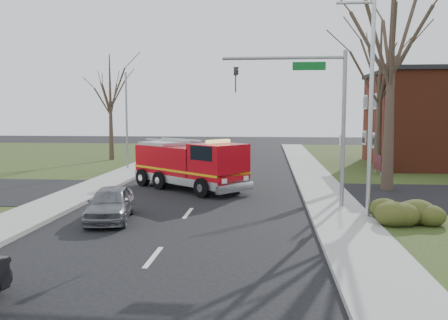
{
  "coord_description": "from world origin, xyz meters",
  "views": [
    {
      "loc": [
        3.3,
        -19.16,
        4.24
      ],
      "look_at": [
        1.28,
        2.46,
        2.0
      ],
      "focal_mm": 38.0,
      "sensor_mm": 36.0,
      "label": 1
    }
  ],
  "objects": [
    {
      "name": "streetlight_pole",
      "position": [
        7.14,
        -0.5,
        4.55
      ],
      "size": [
        1.48,
        0.16,
        8.4
      ],
      "color": "#B7BABF",
      "rests_on": "ground"
    },
    {
      "name": "fire_engine",
      "position": [
        -0.89,
        6.03,
        1.27
      ],
      "size": [
        6.83,
        6.31,
        2.81
      ],
      "rotation": [
        0.0,
        0.0,
        0.86
      ],
      "color": "#B00811",
      "rests_on": "ground"
    },
    {
      "name": "bare_tree_left",
      "position": [
        -10.0,
        20.0,
        5.56
      ],
      "size": [
        4.5,
        4.5,
        9.0
      ],
      "color": "#362A1F",
      "rests_on": "ground"
    },
    {
      "name": "ground",
      "position": [
        0.0,
        0.0,
        0.0
      ],
      "size": [
        120.0,
        120.0,
        0.0
      ],
      "primitive_type": "plane",
      "color": "black",
      "rests_on": "ground"
    },
    {
      "name": "bare_tree_far",
      "position": [
        11.0,
        15.0,
        6.49
      ],
      "size": [
        5.25,
        5.25,
        10.5
      ],
      "color": "#362A1F",
      "rests_on": "ground"
    },
    {
      "name": "sidewalk_left",
      "position": [
        -6.2,
        0.0,
        0.07
      ],
      "size": [
        2.4,
        80.0,
        0.15
      ],
      "primitive_type": "cube",
      "color": "#9F9F99",
      "rests_on": "ground"
    },
    {
      "name": "health_center_sign",
      "position": [
        10.5,
        12.5,
        0.88
      ],
      "size": [
        0.12,
        2.0,
        1.4
      ],
      "color": "#461018",
      "rests_on": "ground"
    },
    {
      "name": "parked_car_maroon",
      "position": [
        -2.8,
        -1.48,
        0.66
      ],
      "size": [
        2.17,
        4.1,
        1.33
      ],
      "primitive_type": "imported",
      "rotation": [
        0.0,
        0.0,
        0.16
      ],
      "color": "slate",
      "rests_on": "ground"
    },
    {
      "name": "bare_tree_near",
      "position": [
        9.5,
        6.0,
        7.41
      ],
      "size": [
        6.0,
        6.0,
        12.0
      ],
      "color": "#362A1F",
      "rests_on": "ground"
    },
    {
      "name": "sidewalk_right",
      "position": [
        6.2,
        0.0,
        0.07
      ],
      "size": [
        2.4,
        80.0,
        0.15
      ],
      "primitive_type": "cube",
      "color": "#9F9F99",
      "rests_on": "ground"
    },
    {
      "name": "utility_pole_far",
      "position": [
        -6.8,
        14.0,
        3.5
      ],
      "size": [
        0.14,
        0.14,
        7.0
      ],
      "primitive_type": "cylinder",
      "color": "gray",
      "rests_on": "ground"
    },
    {
      "name": "hedge_corner",
      "position": [
        9.0,
        -1.0,
        0.58
      ],
      "size": [
        2.8,
        2.0,
        0.9
      ],
      "primitive_type": "ellipsoid",
      "color": "#2E3814",
      "rests_on": "lawn_right"
    },
    {
      "name": "traffic_signal_mast",
      "position": [
        5.21,
        1.5,
        4.71
      ],
      "size": [
        5.29,
        0.18,
        6.8
      ],
      "color": "gray",
      "rests_on": "ground"
    }
  ]
}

